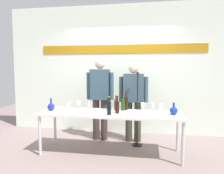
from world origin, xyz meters
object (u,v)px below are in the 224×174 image
presenter_left (100,95)px  wine_bottle_2 (116,104)px  wine_bottle_0 (123,104)px  wine_bottle_4 (126,102)px  wine_glass_left_0 (79,103)px  wine_glass_right_2 (161,105)px  wine_glass_right_3 (161,108)px  microphone_stand (137,122)px  wine_bottle_5 (109,103)px  wine_bottle_1 (109,107)px  wine_glass_left_3 (69,104)px  display_table (111,115)px  wine_glass_left_1 (89,104)px  presenter_right (133,97)px  wine_glass_right_0 (153,105)px  wine_glass_left_2 (66,107)px  decanter_blue_right (174,111)px  wine_bottle_3 (117,106)px  wine_glass_right_1 (142,105)px  decanter_blue_left (51,107)px

presenter_left → wine_bottle_2: size_ratio=5.81×
wine_bottle_0 → wine_bottle_4: size_ratio=0.97×
wine_glass_left_0 → wine_bottle_2: bearing=-7.5°
wine_bottle_2 → wine_glass_right_2: wine_bottle_2 is taller
presenter_left → wine_glass_right_3: (1.22, -0.64, -0.12)m
wine_glass_right_2 → microphone_stand: 0.59m
wine_bottle_5 → wine_glass_right_3: wine_bottle_5 is taller
wine_bottle_1 → wine_glass_left_3: wine_bottle_1 is taller
display_table → wine_glass_left_1: 0.49m
wine_bottle_0 → wine_glass_left_1: 0.64m
wine_glass_left_3 → wine_bottle_0: bearing=3.4°
wine_bottle_5 → wine_glass_right_2: 0.96m
presenter_right → wine_glass_left_3: presenter_right is taller
presenter_left → wine_bottle_2: presenter_left is taller
wine_glass_left_1 → wine_bottle_5: bearing=15.3°
wine_bottle_1 → wine_glass_left_3: bearing=157.2°
wine_bottle_5 → wine_glass_right_0: 0.82m
wine_bottle_2 → wine_glass_left_2: (-0.82, -0.37, -0.02)m
presenter_right → wine_glass_left_0: (-1.04, -0.41, -0.09)m
presenter_left → wine_glass_left_0: (-0.33, -0.41, -0.13)m
wine_bottle_1 → wine_bottle_2: 0.39m
decanter_blue_right → wine_bottle_5: 1.19m
presenter_right → wine_bottle_2: (-0.28, -0.51, -0.06)m
wine_bottle_0 → wine_bottle_5: wine_bottle_0 is taller
wine_bottle_3 → wine_glass_left_3: size_ratio=2.14×
wine_bottle_3 → wine_glass_left_2: bearing=-171.6°
wine_glass_left_1 → wine_glass_left_3: (-0.39, 0.01, -0.01)m
wine_glass_left_0 → wine_glass_left_3: bearing=-138.6°
wine_bottle_1 → wine_glass_right_1: 0.69m
microphone_stand → wine_glass_right_2: bearing=-21.0°
decanter_blue_right → presenter_left: presenter_left is taller
wine_glass_right_0 → wine_glass_right_1: size_ratio=0.98×
decanter_blue_left → wine_glass_left_0: bearing=35.0°
wine_bottle_1 → wine_glass_right_2: size_ratio=2.28×
wine_glass_right_3 → wine_glass_right_1: bearing=151.4°
decanter_blue_left → wine_glass_left_0: size_ratio=1.64×
wine_bottle_0 → wine_bottle_5: 0.28m
wine_bottle_1 → wine_bottle_2: wine_bottle_1 is taller
wine_glass_right_0 → wine_glass_right_2: (0.15, 0.06, -0.01)m
decanter_blue_left → presenter_left: size_ratio=0.13×
wine_bottle_5 → wine_glass_right_0: size_ratio=1.88×
wine_bottle_2 → wine_glass_left_1: 0.51m
wine_bottle_0 → wine_glass_left_2: (-0.95, -0.40, -0.02)m
presenter_left → wine_glass_right_3: size_ratio=12.14×
wine_bottle_0 → wine_glass_right_2: (0.69, 0.08, -0.03)m
decanter_blue_right → wine_bottle_0: size_ratio=0.67×
wine_glass_right_0 → wine_glass_right_3: size_ratio=1.08×
wine_bottle_4 → wine_glass_right_2: 0.64m
wine_bottle_3 → wine_glass_right_1: wine_bottle_3 is taller
decanter_blue_left → wine_bottle_4: wine_bottle_4 is taller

